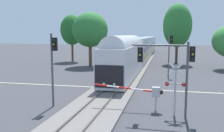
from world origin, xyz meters
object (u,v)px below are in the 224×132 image
object	(u,v)px
traffic_signal_near_right	(171,61)
traffic_signal_far_side	(170,48)
pine_left_background	(72,30)
commuter_train	(142,48)
elm_centre_background	(177,26)
crossing_gate_near	(149,92)
oak_behind_train	(90,30)
crossing_signal_mast	(175,82)
traffic_signal_median	(53,58)

from	to	relation	value
traffic_signal_near_right	traffic_signal_far_side	xyz separation A→B (m)	(0.19, 16.47, 0.02)
traffic_signal_near_right	pine_left_background	bearing A→B (deg)	122.03
commuter_train	elm_centre_background	distance (m)	9.72
crossing_gate_near	elm_centre_background	xyz separation A→B (m)	(3.15, 30.13, 5.83)
oak_behind_train	crossing_gate_near	bearing A→B (deg)	-63.08
traffic_signal_near_right	traffic_signal_far_side	size ratio (longest dim) A/B	0.89
crossing_signal_mast	elm_centre_background	world-z (taller)	elm_centre_background
crossing_signal_mast	traffic_signal_median	size ratio (longest dim) A/B	0.68
oak_behind_train	commuter_train	bearing A→B (deg)	55.16
traffic_signal_median	elm_centre_background	size ratio (longest dim) A/B	0.50
traffic_signal_median	traffic_signal_far_side	distance (m)	18.30
crossing_signal_mast	pine_left_background	world-z (taller)	pine_left_background
crossing_gate_near	traffic_signal_far_side	bearing A→B (deg)	83.80
traffic_signal_near_right	traffic_signal_median	xyz separation A→B (m)	(-8.70, 0.48, -0.05)
crossing_gate_near	pine_left_background	xyz separation A→B (m)	(-17.85, 29.87, 5.11)
commuter_train	traffic_signal_far_side	xyz separation A→B (m)	(5.65, -19.51, 1.12)
crossing_gate_near	traffic_signal_near_right	xyz separation A→B (m)	(1.48, -1.03, 2.41)
crossing_gate_near	elm_centre_background	world-z (taller)	elm_centre_background
traffic_signal_far_side	oak_behind_train	bearing A→B (deg)	149.35
traffic_signal_near_right	elm_centre_background	xyz separation A→B (m)	(1.67, 31.17, 3.43)
traffic_signal_median	crossing_gate_near	bearing A→B (deg)	4.41
commuter_train	oak_behind_train	xyz separation A→B (m)	(-7.96, -11.44, 3.68)
crossing_signal_mast	oak_behind_train	xyz separation A→B (m)	(-13.74, 24.27, 4.06)
traffic_signal_far_side	pine_left_background	size ratio (longest dim) A/B	0.60
commuter_train	crossing_signal_mast	world-z (taller)	commuter_train
pine_left_background	oak_behind_train	size ratio (longest dim) A/B	1.02
oak_behind_train	elm_centre_background	world-z (taller)	elm_centre_background
commuter_train	oak_behind_train	size ratio (longest dim) A/B	6.94
traffic_signal_median	commuter_train	bearing A→B (deg)	84.77
crossing_signal_mast	oak_behind_train	world-z (taller)	oak_behind_train
commuter_train	crossing_gate_near	size ratio (longest dim) A/B	12.69
crossing_signal_mast	traffic_signal_near_right	xyz separation A→B (m)	(-0.33, -0.26, 1.48)
crossing_signal_mast	traffic_signal_near_right	bearing A→B (deg)	-141.09
elm_centre_background	pine_left_background	bearing A→B (deg)	-179.28
commuter_train	pine_left_background	xyz separation A→B (m)	(-13.88, -5.07, 3.81)
traffic_signal_median	oak_behind_train	xyz separation A→B (m)	(-4.72, 24.06, 2.62)
traffic_signal_far_side	crossing_signal_mast	bearing A→B (deg)	-89.54
traffic_signal_median	oak_behind_train	size ratio (longest dim) A/B	0.60
commuter_train	crossing_gate_near	distance (m)	35.19
commuter_train	traffic_signal_near_right	world-z (taller)	commuter_train
traffic_signal_median	traffic_signal_near_right	bearing A→B (deg)	-3.14
traffic_signal_near_right	commuter_train	bearing A→B (deg)	98.62
traffic_signal_near_right	elm_centre_background	bearing A→B (deg)	86.93
traffic_signal_far_side	pine_left_background	xyz separation A→B (m)	(-19.53, 14.43, 2.69)
crossing_gate_near	oak_behind_train	world-z (taller)	oak_behind_train
crossing_gate_near	traffic_signal_median	xyz separation A→B (m)	(-7.22, -0.56, 2.36)
pine_left_background	traffic_signal_median	bearing A→B (deg)	-70.74
commuter_train	crossing_signal_mast	size ratio (longest dim) A/B	17.09
pine_left_background	oak_behind_train	distance (m)	8.69
traffic_signal_near_right	pine_left_background	distance (m)	36.55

